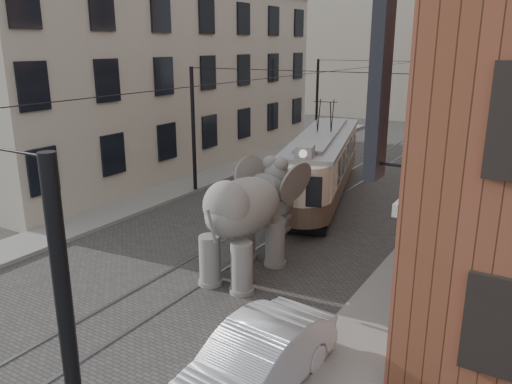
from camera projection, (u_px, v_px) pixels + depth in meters
The scene contains 10 objects.
ground at pixel (218, 258), 17.36m from camera, with size 120.00×120.00×0.00m, color #3C3A38.
tram_rails at pixel (218, 257), 17.36m from camera, with size 1.54×80.00×0.02m, color slate, non-canonical shape.
sidewalk_right at pixel (393, 300), 14.36m from camera, with size 2.00×60.00×0.15m, color slate.
sidewalk_left at pixel (86, 222), 20.57m from camera, with size 2.00×60.00×0.15m, color slate.
stucco_building at pixel (161, 80), 29.65m from camera, with size 7.00×24.00×10.00m, color gray.
distant_block at pixel (461, 44), 48.28m from camera, with size 28.00×10.00×14.00m, color gray.
catenary at pixel (284, 146), 20.73m from camera, with size 11.00×30.20×6.00m, color black, non-canonical shape.
tram at pixel (324, 149), 23.92m from camera, with size 2.34×11.33×4.49m, color beige, non-canonical shape.
elephant at pixel (244, 223), 15.66m from camera, with size 3.09×5.61×3.43m, color slate, non-canonical shape.
parked_car at pixel (255, 363), 10.40m from camera, with size 1.59×4.51×1.49m, color #A4A3A8.
Camera 1 is at (9.40, -13.07, 6.99)m, focal length 35.84 mm.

